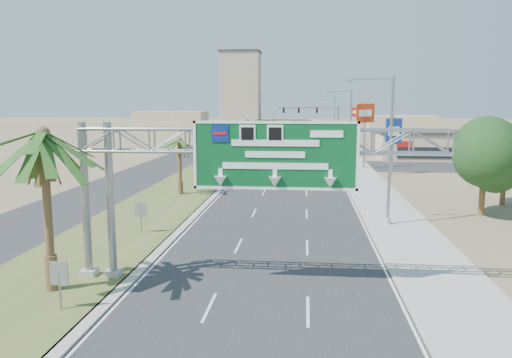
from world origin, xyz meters
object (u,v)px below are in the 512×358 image
object	(u,v)px
signal_mast	(326,125)
car_far	(284,147)
store_building	(438,146)
pole_sign_red_near	(365,117)
palm_near	(43,135)
car_right_lane	(308,150)
sign_gantry	(241,153)
car_mid_lane	(303,159)
pole_sign_blue	(394,133)
pole_sign_red_far	(356,115)
car_left_lane	(251,173)

from	to	relation	value
signal_mast	car_far	size ratio (longest dim) A/B	1.89
store_building	pole_sign_red_near	world-z (taller)	pole_sign_red_near
palm_near	signal_mast	distance (m)	65.60
signal_mast	car_right_lane	bearing A→B (deg)	-171.11
sign_gantry	store_building	distance (m)	60.77
store_building	car_right_lane	xyz separation A→B (m)	(-19.63, 5.53, -1.35)
car_right_lane	car_far	distance (m)	5.55
car_mid_lane	pole_sign_blue	distance (m)	14.40
store_building	car_right_lane	size ratio (longest dim) A/B	3.87
palm_near	pole_sign_red_near	world-z (taller)	pole_sign_red_near
car_mid_lane	pole_sign_red_far	xyz separation A→B (m)	(10.42, 32.77, 5.46)
signal_mast	pole_sign_red_far	xyz separation A→B (m)	(6.75, 17.40, 1.35)
car_far	pole_sign_red_near	size ratio (longest dim) A/B	0.64
palm_near	car_mid_lane	bearing A→B (deg)	77.58
signal_mast	pole_sign_red_far	distance (m)	18.72
store_building	car_far	world-z (taller)	store_building
car_far	pole_sign_blue	xyz separation A→B (m)	(14.00, -27.28, 4.11)
signal_mast	store_building	xyz separation A→B (m)	(16.83, -5.97, -2.85)
store_building	pole_sign_blue	xyz separation A→B (m)	(-9.88, -18.19, 2.90)
palm_near	pole_sign_red_far	size ratio (longest dim) A/B	1.06
store_building	car_mid_lane	distance (m)	22.59
pole_sign_red_far	pole_sign_red_near	bearing A→B (deg)	-93.95
signal_mast	car_far	distance (m)	8.72
signal_mast	car_mid_lane	distance (m)	16.33
car_left_lane	car_far	bearing A→B (deg)	83.18
car_left_lane	palm_near	bearing A→B (deg)	-101.78
signal_mast	pole_sign_blue	distance (m)	25.14
car_mid_lane	pole_sign_red_near	bearing A→B (deg)	-30.07
palm_near	car_far	size ratio (longest dim) A/B	1.54
car_right_lane	pole_sign_red_far	size ratio (longest dim) A/B	0.59
pole_sign_blue	pole_sign_red_far	bearing A→B (deg)	90.27
signal_mast	car_left_lane	world-z (taller)	signal_mast
pole_sign_red_near	car_far	bearing A→B (deg)	117.36
car_right_lane	car_left_lane	bearing A→B (deg)	-103.54
signal_mast	car_mid_lane	xyz separation A→B (m)	(-3.67, -15.37, -4.11)
palm_near	signal_mast	world-z (taller)	palm_near
signal_mast	store_building	world-z (taller)	signal_mast
palm_near	car_left_lane	xyz separation A→B (m)	(5.14, 33.65, -6.12)
sign_gantry	car_right_lane	xyz separation A→B (m)	(3.43, 61.61, -5.41)
sign_gantry	palm_near	distance (m)	8.41
car_right_lane	pole_sign_red_near	size ratio (longest dim) A/B	0.55
car_right_lane	pole_sign_red_near	world-z (taller)	pole_sign_red_near
car_left_lane	pole_sign_red_near	bearing A→B (deg)	37.58
pole_sign_red_near	store_building	bearing A→B (deg)	45.42
sign_gantry	palm_near	bearing A→B (deg)	-166.68
car_left_lane	pole_sign_red_near	size ratio (longest dim) A/B	0.56
sign_gantry	pole_sign_red_near	world-z (taller)	pole_sign_red_near
car_mid_lane	store_building	bearing A→B (deg)	17.56
sign_gantry	car_far	world-z (taller)	sign_gantry
store_building	pole_sign_red_far	world-z (taller)	pole_sign_red_far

